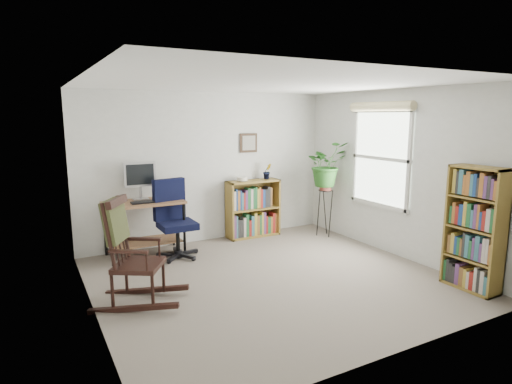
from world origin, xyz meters
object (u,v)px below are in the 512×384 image
tall_bookshelf (475,229)px  low_bookshelf (253,208)px  rocking_chair (138,250)px  desk (145,228)px  office_chair (177,219)px

tall_bookshelf → low_bookshelf: bearing=110.5°
rocking_chair → low_bookshelf: bearing=-21.3°
desk → rocking_chair: rocking_chair is taller
office_chair → rocking_chair: rocking_chair is taller
desk → office_chair: size_ratio=0.97×
office_chair → tall_bookshelf: bearing=-55.5°
desk → rocking_chair: 1.69m
desk → office_chair: (0.39, -0.34, 0.17)m
office_chair → low_bookshelf: bearing=7.6°
office_chair → tall_bookshelf: 3.85m
desk → rocking_chair: (-0.47, -1.61, 0.19)m
tall_bookshelf → rocking_chair: bearing=157.2°
office_chair → rocking_chair: bearing=-133.9°
office_chair → low_bookshelf: size_ratio=1.19×
rocking_chair → tall_bookshelf: bearing=-80.6°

